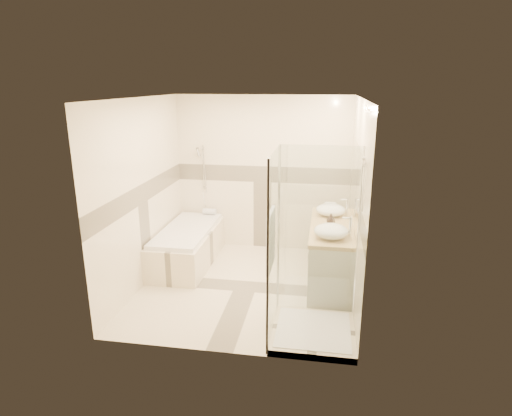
% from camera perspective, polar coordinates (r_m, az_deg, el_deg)
% --- Properties ---
extents(room, '(2.82, 3.02, 2.52)m').
position_cam_1_polar(room, '(5.49, -0.86, 1.41)').
color(room, beige).
rests_on(room, ground).
extents(bathtub, '(0.75, 1.70, 0.56)m').
position_cam_1_polar(bathtub, '(6.64, -9.09, -4.74)').
color(bathtub, beige).
rests_on(bathtub, ground).
extents(vanity, '(0.58, 1.62, 0.85)m').
position_cam_1_polar(vanity, '(5.96, 9.91, -6.09)').
color(vanity, white).
rests_on(vanity, ground).
extents(shower_enclosure, '(0.96, 0.93, 2.04)m').
position_cam_1_polar(shower_enclosure, '(4.77, 6.43, -10.86)').
color(shower_enclosure, beige).
rests_on(shower_enclosure, ground).
extents(vessel_sink_near, '(0.41, 0.41, 0.17)m').
position_cam_1_polar(vessel_sink_near, '(6.18, 9.95, -0.25)').
color(vessel_sink_near, white).
rests_on(vessel_sink_near, vanity).
extents(vessel_sink_far, '(0.42, 0.42, 0.17)m').
position_cam_1_polar(vessel_sink_far, '(5.31, 9.98, -3.05)').
color(vessel_sink_far, white).
rests_on(vessel_sink_far, vanity).
extents(faucet_near, '(0.11, 0.03, 0.26)m').
position_cam_1_polar(faucet_near, '(6.17, 11.98, 0.27)').
color(faucet_near, silver).
rests_on(faucet_near, vanity).
extents(faucet_far, '(0.12, 0.03, 0.28)m').
position_cam_1_polar(faucet_far, '(5.29, 12.36, -2.35)').
color(faucet_far, silver).
rests_on(faucet_far, vanity).
extents(amenity_bottle_a, '(0.09, 0.09, 0.16)m').
position_cam_1_polar(amenity_bottle_a, '(5.70, 9.96, -1.71)').
color(amenity_bottle_a, black).
rests_on(amenity_bottle_a, vanity).
extents(amenity_bottle_b, '(0.13, 0.13, 0.15)m').
position_cam_1_polar(amenity_bottle_b, '(5.80, 9.96, -1.47)').
color(amenity_bottle_b, black).
rests_on(amenity_bottle_b, vanity).
extents(folded_towels, '(0.17, 0.28, 0.09)m').
position_cam_1_polar(folded_towels, '(6.46, 9.92, 0.12)').
color(folded_towels, silver).
rests_on(folded_towels, vanity).
extents(rolled_towel, '(0.22, 0.10, 0.10)m').
position_cam_1_polar(rolled_towel, '(7.16, -6.22, -0.46)').
color(rolled_towel, silver).
rests_on(rolled_towel, bathtub).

